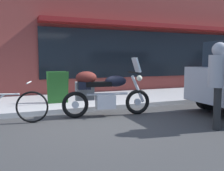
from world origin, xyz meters
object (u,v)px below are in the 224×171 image
parked_bicycle (4,106)px  sandwich_board_sign (58,87)px  touring_motorcycle (102,91)px  pedestrian_walking (219,75)px

parked_bicycle → sandwich_board_sign: (1.37, 1.42, 0.19)m
sandwich_board_sign → parked_bicycle: bearing=-134.0°
touring_motorcycle → sandwich_board_sign: size_ratio=2.40×
touring_motorcycle → sandwich_board_sign: touring_motorcycle is taller
touring_motorcycle → parked_bicycle: size_ratio=1.22×
pedestrian_walking → sandwich_board_sign: (-2.42, 3.41, -0.47)m
parked_bicycle → pedestrian_walking: pedestrian_walking is taller
touring_motorcycle → pedestrian_walking: (1.67, -1.88, 0.44)m
touring_motorcycle → parked_bicycle: touring_motorcycle is taller
parked_bicycle → sandwich_board_sign: bearing=46.0°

